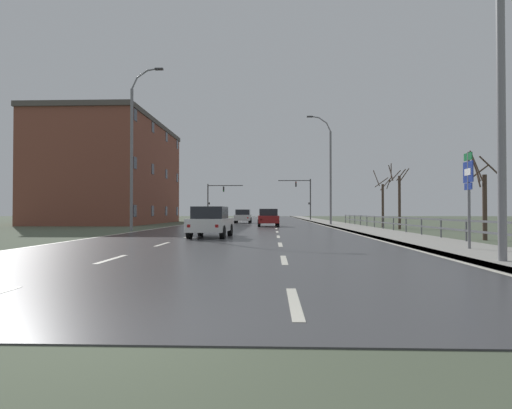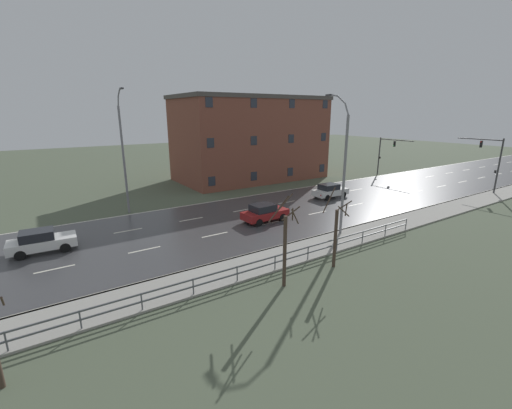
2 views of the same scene
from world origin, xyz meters
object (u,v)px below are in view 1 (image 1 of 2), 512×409
(car_distant, at_px, (243,216))
(car_near_left, at_px, (268,218))
(car_mid_centre, at_px, (211,222))
(street_lamp_left_bank, at_px, (133,150))
(highway_sign, at_px, (469,188))
(brick_building, at_px, (113,173))
(traffic_signal_right, at_px, (305,193))
(traffic_signal_left, at_px, (215,196))
(street_lamp_midground, at_px, (329,171))
(street_lamp_foreground, at_px, (494,36))

(car_distant, height_order, car_near_left, same)
(car_mid_centre, bearing_deg, street_lamp_left_bank, 133.96)
(highway_sign, height_order, brick_building, brick_building)
(traffic_signal_right, bearing_deg, car_near_left, -100.75)
(highway_sign, bearing_deg, car_mid_centre, 141.20)
(traffic_signal_left, xyz_separation_m, car_near_left, (8.49, -27.76, -2.95))
(street_lamp_midground, xyz_separation_m, car_near_left, (-5.80, -3.04, -4.37))
(street_lamp_foreground, bearing_deg, car_distant, 102.82)
(car_near_left, relative_size, brick_building, 0.20)
(traffic_signal_right, bearing_deg, car_mid_centre, -100.31)
(highway_sign, height_order, car_mid_centre, highway_sign)
(street_lamp_left_bank, relative_size, brick_building, 0.55)
(traffic_signal_left, bearing_deg, highway_sign, -73.64)
(highway_sign, height_order, traffic_signal_left, traffic_signal_left)
(street_lamp_left_bank, relative_size, car_mid_centre, 2.68)
(brick_building, bearing_deg, highway_sign, -54.22)
(car_near_left, height_order, car_mid_centre, same)
(car_distant, bearing_deg, traffic_signal_right, 64.43)
(street_lamp_left_bank, height_order, highway_sign, street_lamp_left_bank)
(street_lamp_left_bank, bearing_deg, car_distant, 72.99)
(highway_sign, xyz_separation_m, car_near_left, (-6.74, 24.10, -1.28))
(car_mid_centre, bearing_deg, brick_building, 122.21)
(street_lamp_foreground, bearing_deg, highway_sign, 75.14)
(traffic_signal_left, xyz_separation_m, car_mid_centre, (5.72, -44.21, -2.95))
(car_near_left, relative_size, car_mid_centre, 1.00)
(car_distant, distance_m, brick_building, 15.57)
(street_lamp_foreground, bearing_deg, street_lamp_midground, 89.99)
(street_lamp_foreground, distance_m, highway_sign, 5.09)
(street_lamp_midground, relative_size, brick_building, 0.52)
(street_lamp_midground, distance_m, car_mid_centre, 21.74)
(street_lamp_foreground, bearing_deg, car_near_left, 101.85)
(street_lamp_foreground, bearing_deg, car_mid_centre, 127.45)
(street_lamp_left_bank, distance_m, highway_sign, 22.01)
(street_lamp_left_bank, xyz_separation_m, brick_building, (-8.59, 19.06, 0.19))
(traffic_signal_left, relative_size, car_mid_centre, 1.34)
(car_distant, bearing_deg, car_near_left, -74.68)
(traffic_signal_right, bearing_deg, street_lamp_midground, -89.02)
(traffic_signal_left, relative_size, car_distant, 1.37)
(street_lamp_foreground, height_order, car_mid_centre, street_lamp_foreground)
(highway_sign, xyz_separation_m, traffic_signal_right, (-1.36, 52.39, 2.09))
(brick_building, bearing_deg, car_near_left, -29.03)
(highway_sign, distance_m, car_mid_centre, 12.27)
(car_mid_centre, bearing_deg, car_distant, 93.01)
(traffic_signal_left, bearing_deg, brick_building, -117.24)
(street_lamp_midground, xyz_separation_m, car_distant, (-8.78, 7.85, -4.37))
(highway_sign, xyz_separation_m, traffic_signal_left, (-15.22, 51.86, 1.67))
(brick_building, bearing_deg, street_lamp_foreground, -57.89)
(street_lamp_midground, distance_m, traffic_signal_right, 25.27)
(highway_sign, bearing_deg, street_lamp_left_bank, 136.87)
(traffic_signal_left, height_order, brick_building, brick_building)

